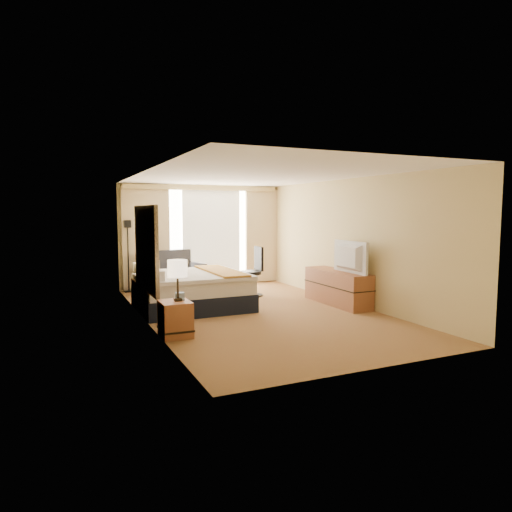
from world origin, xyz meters
name	(u,v)px	position (x,y,z in m)	size (l,w,h in m)	color
floor	(257,312)	(0.00, 0.00, 0.00)	(4.20, 7.00, 0.02)	maroon
ceiling	(257,175)	(0.00, 0.00, 2.60)	(4.20, 7.00, 0.02)	white
wall_back	(202,236)	(0.00, 3.50, 1.30)	(4.20, 0.02, 2.60)	#D0B87E
wall_front	(378,264)	(0.00, -3.50, 1.30)	(4.20, 0.02, 2.60)	#D0B87E
wall_left	(146,248)	(-2.10, 0.00, 1.30)	(0.02, 7.00, 2.60)	#D0B87E
wall_right	(349,242)	(2.10, 0.00, 1.30)	(0.02, 7.00, 2.60)	#D0B87E
headboard	(146,248)	(-2.06, 0.20, 1.28)	(0.06, 1.85, 1.50)	black
nightstand_left	(175,319)	(-1.87, -1.05, 0.28)	(0.45, 0.52, 0.55)	#965636
nightstand_right	(145,293)	(-1.87, 1.45, 0.28)	(0.45, 0.52, 0.55)	#965636
media_dresser	(337,287)	(1.83, 0.00, 0.35)	(0.50, 1.80, 0.70)	#965636
window	(211,235)	(0.25, 3.47, 1.32)	(2.30, 0.02, 2.30)	white
curtains	(203,232)	(0.00, 3.39, 1.41)	(4.12, 0.19, 2.56)	beige
bed	(191,290)	(-1.06, 0.85, 0.37)	(2.08, 1.90, 1.01)	black
loveseat	(170,278)	(-0.96, 3.00, 0.32)	(1.72, 1.22, 0.97)	maroon
floor_lamp	(128,241)	(-1.90, 3.30, 1.22)	(0.22, 0.22, 1.72)	black
desk_chair	(253,274)	(0.61, 1.58, 0.50)	(0.55, 0.55, 1.13)	black
lamp_left	(177,269)	(-1.82, -1.05, 1.04)	(0.30, 0.30, 0.64)	black
lamp_right	(143,258)	(-1.88, 1.48, 0.98)	(0.26, 0.26, 0.55)	black
tissue_box	(180,296)	(-1.77, -0.98, 0.61)	(0.13, 0.13, 0.12)	#7F99C4
telephone	(148,278)	(-1.81, 1.34, 0.58)	(0.18, 0.14, 0.07)	black
television	(346,257)	(1.78, -0.34, 1.02)	(1.11, 0.15, 0.64)	black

